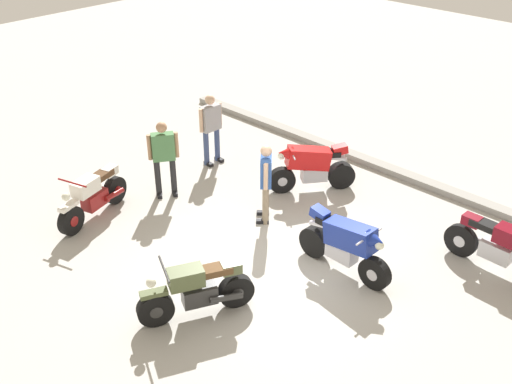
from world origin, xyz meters
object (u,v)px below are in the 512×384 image
(motorcycle_olive_vintage, at_px, (197,291))
(motorcycle_cream_vintage, at_px, (93,196))
(motorcycle_blue_sportbike, at_px, (345,243))
(person_in_blue_shirt, at_px, (266,178))
(person_in_gray_shirt, at_px, (211,125))
(motorcycle_red_sportbike, at_px, (312,166))
(motorcycle_maroon_cruiser, at_px, (499,247))
(person_in_green_shirt, at_px, (164,154))

(motorcycle_olive_vintage, bearing_deg, motorcycle_cream_vintage, -71.69)
(motorcycle_olive_vintage, xyz_separation_m, motorcycle_blue_sportbike, (1.02, 2.59, 0.11))
(motorcycle_olive_vintage, distance_m, motorcycle_cream_vintage, 3.81)
(motorcycle_olive_vintage, xyz_separation_m, motorcycle_cream_vintage, (-3.78, 0.53, 0.00))
(motorcycle_olive_vintage, xyz_separation_m, person_in_blue_shirt, (-1.18, 2.90, 0.46))
(person_in_gray_shirt, bearing_deg, motorcycle_blue_sportbike, -12.26)
(motorcycle_olive_vintage, relative_size, person_in_blue_shirt, 1.09)
(motorcycle_cream_vintage, height_order, person_in_gray_shirt, person_in_gray_shirt)
(person_in_gray_shirt, bearing_deg, motorcycle_red_sportbike, 15.87)
(motorcycle_cream_vintage, relative_size, person_in_blue_shirt, 1.15)
(motorcycle_olive_vintage, xyz_separation_m, person_in_gray_shirt, (-3.85, 3.88, 0.51))
(motorcycle_red_sportbike, bearing_deg, motorcycle_maroon_cruiser, 126.60)
(motorcycle_maroon_cruiser, distance_m, person_in_blue_shirt, 4.50)
(motorcycle_olive_vintage, height_order, motorcycle_cream_vintage, same)
(motorcycle_olive_vintage, bearing_deg, person_in_blue_shirt, -131.58)
(motorcycle_maroon_cruiser, bearing_deg, motorcycle_red_sportbike, -178.03)
(motorcycle_blue_sportbike, distance_m, person_in_blue_shirt, 2.25)
(motorcycle_olive_vintage, height_order, person_in_blue_shirt, person_in_blue_shirt)
(motorcycle_maroon_cruiser, relative_size, person_in_gray_shirt, 1.21)
(motorcycle_maroon_cruiser, xyz_separation_m, person_in_blue_shirt, (-4.19, -1.57, 0.43))
(motorcycle_maroon_cruiser, xyz_separation_m, motorcycle_olive_vintage, (-3.01, -4.47, -0.03))
(motorcycle_cream_vintage, distance_m, person_in_gray_shirt, 3.39)
(motorcycle_blue_sportbike, xyz_separation_m, person_in_blue_shirt, (-2.20, 0.30, 0.36))
(motorcycle_cream_vintage, xyz_separation_m, motorcycle_blue_sportbike, (4.80, 2.06, 0.11))
(motorcycle_red_sportbike, height_order, motorcycle_cream_vintage, motorcycle_red_sportbike)
(motorcycle_olive_vintage, bearing_deg, person_in_gray_shirt, -108.92)
(person_in_blue_shirt, bearing_deg, motorcycle_red_sportbike, -128.39)
(motorcycle_red_sportbike, xyz_separation_m, motorcycle_cream_vintage, (-2.50, -3.96, -0.11))
(motorcycle_olive_vintage, relative_size, person_in_green_shirt, 1.06)
(motorcycle_blue_sportbike, xyz_separation_m, person_in_gray_shirt, (-4.87, 1.28, 0.40))
(motorcycle_maroon_cruiser, relative_size, motorcycle_cream_vintage, 1.09)
(motorcycle_cream_vintage, xyz_separation_m, person_in_blue_shirt, (2.60, 2.37, 0.46))
(motorcycle_red_sportbike, distance_m, motorcycle_blue_sportbike, 2.98)
(motorcycle_olive_vintage, height_order, person_in_gray_shirt, person_in_gray_shirt)
(person_in_blue_shirt, bearing_deg, motorcycle_olive_vintage, 70.22)
(motorcycle_red_sportbike, bearing_deg, person_in_green_shirt, -5.91)
(motorcycle_cream_vintage, xyz_separation_m, person_in_gray_shirt, (-0.07, 3.35, 0.51))
(motorcycle_blue_sportbike, bearing_deg, motorcycle_olive_vintage, -109.75)
(motorcycle_maroon_cruiser, relative_size, person_in_green_shirt, 1.22)
(motorcycle_blue_sportbike, bearing_deg, motorcycle_maroon_cruiser, 45.13)
(motorcycle_red_sportbike, bearing_deg, motorcycle_cream_vintage, 4.54)
(motorcycle_red_sportbike, bearing_deg, person_in_blue_shirt, 40.35)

